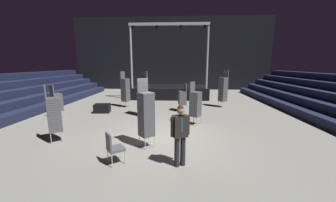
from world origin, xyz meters
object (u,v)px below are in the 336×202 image
(stage_riser, at_px, (170,91))
(man_with_tie, at_px, (180,132))
(chair_stack_mid_left, at_px, (146,114))
(chair_stack_mid_right, at_px, (183,97))
(chair_stack_front_right, at_px, (125,90))
(chair_stack_rear_left, at_px, (54,114))
(chair_stack_rear_right, at_px, (143,94))
(chair_stack_mid_centre, at_px, (223,89))
(chair_stack_front_left, at_px, (57,102))
(equipment_road_case, at_px, (102,108))
(loose_chair_near_man, at_px, (113,146))
(chair_stack_rear_centre, at_px, (195,103))

(stage_riser, bearing_deg, man_with_tie, -86.20)
(chair_stack_mid_left, distance_m, chair_stack_mid_right, 5.44)
(chair_stack_front_right, distance_m, chair_stack_rear_left, 6.04)
(chair_stack_rear_right, bearing_deg, chair_stack_mid_right, -95.19)
(chair_stack_mid_centre, xyz_separation_m, chair_stack_rear_right, (-4.97, -2.49, 0.00))
(chair_stack_front_left, distance_m, equipment_road_case, 2.40)
(chair_stack_front_left, bearing_deg, man_with_tie, -1.92)
(chair_stack_rear_left, xyz_separation_m, loose_chair_near_man, (2.69, -1.50, -0.53))
(equipment_road_case, bearing_deg, stage_riser, 56.07)
(chair_stack_mid_left, distance_m, chair_stack_rear_left, 3.47)
(chair_stack_rear_right, relative_size, equipment_road_case, 2.75)
(man_with_tie, bearing_deg, chair_stack_rear_left, -40.93)
(chair_stack_front_left, height_order, equipment_road_case, chair_stack_front_left)
(stage_riser, relative_size, chair_stack_front_left, 3.58)
(chair_stack_front_right, xyz_separation_m, chair_stack_mid_left, (2.42, -6.22, 0.00))
(stage_riser, height_order, man_with_tie, stage_riser)
(chair_stack_rear_left, relative_size, chair_stack_rear_right, 0.86)
(chair_stack_rear_right, distance_m, equipment_road_case, 2.83)
(chair_stack_mid_left, height_order, chair_stack_rear_left, chair_stack_mid_left)
(chair_stack_rear_right, relative_size, loose_chair_near_man, 2.62)
(stage_riser, distance_m, chair_stack_front_right, 5.02)
(chair_stack_mid_centre, bearing_deg, chair_stack_rear_left, 94.41)
(stage_riser, height_order, chair_stack_rear_right, stage_riser)
(chair_stack_rear_right, height_order, chair_stack_rear_centre, chair_stack_rear_right)
(stage_riser, height_order, loose_chair_near_man, stage_riser)
(chair_stack_front_left, distance_m, chair_stack_mid_centre, 10.01)
(chair_stack_mid_left, bearing_deg, loose_chair_near_man, 17.03)
(stage_riser, xyz_separation_m, chair_stack_rear_right, (-1.23, -6.27, 0.66))
(stage_riser, relative_size, chair_stack_rear_left, 3.01)
(man_with_tie, xyz_separation_m, chair_stack_mid_centre, (2.97, 7.81, 0.23))
(chair_stack_mid_left, distance_m, chair_stack_rear_right, 4.16)
(chair_stack_front_right, distance_m, chair_stack_mid_left, 6.68)
(chair_stack_front_left, relative_size, chair_stack_rear_right, 0.73)
(equipment_road_case, xyz_separation_m, loose_chair_near_man, (2.67, -5.89, 0.27))
(chair_stack_front_right, relative_size, chair_stack_mid_left, 1.00)
(stage_riser, bearing_deg, chair_stack_mid_left, -92.12)
(chair_stack_front_right, xyz_separation_m, loose_chair_near_man, (1.65, -7.45, -0.66))
(loose_chair_near_man, bearing_deg, chair_stack_mid_right, 124.44)
(chair_stack_rear_right, bearing_deg, man_with_tie, 167.57)
(chair_stack_front_right, distance_m, chair_stack_mid_right, 3.94)
(chair_stack_rear_centre, bearing_deg, chair_stack_rear_left, -30.60)
(chair_stack_mid_centre, height_order, chair_stack_rear_right, same)
(chair_stack_front_right, distance_m, equipment_road_case, 2.08)
(chair_stack_mid_left, height_order, chair_stack_mid_right, chair_stack_mid_left)
(chair_stack_rear_left, bearing_deg, chair_stack_rear_centre, 76.47)
(chair_stack_mid_centre, bearing_deg, man_with_tie, 123.91)
(chair_stack_rear_centre, bearing_deg, stage_riser, -133.02)
(chair_stack_mid_right, height_order, loose_chair_near_man, chair_stack_mid_right)
(chair_stack_mid_centre, height_order, chair_stack_rear_centre, chair_stack_mid_centre)
(chair_stack_front_left, distance_m, chair_stack_rear_right, 4.58)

